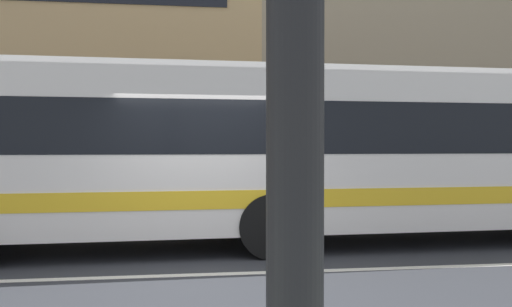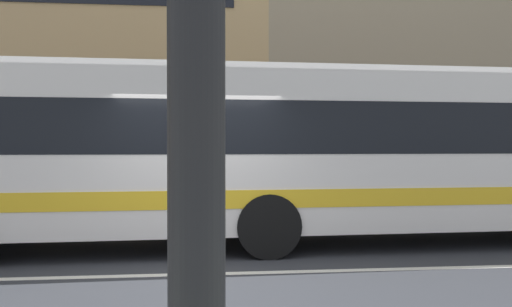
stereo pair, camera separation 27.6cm
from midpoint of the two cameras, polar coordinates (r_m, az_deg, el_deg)
ground_plane at (r=7.53m, az=-6.64°, el=-12.54°), size 160.00×160.00×0.00m
lane_centre_line at (r=7.53m, az=-6.64°, el=-12.51°), size 60.00×0.16×0.01m
apartment_block_right at (r=24.08m, az=20.91°, el=12.54°), size 18.24×9.92×13.27m
transit_bus at (r=9.65m, az=3.85°, el=0.50°), size 12.51×3.03×3.05m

